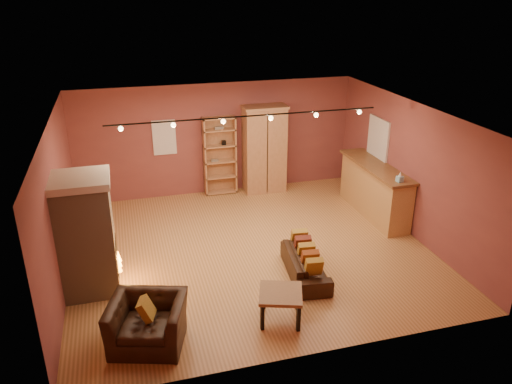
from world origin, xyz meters
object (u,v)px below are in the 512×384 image
object	(u,v)px
bookcase	(219,155)
armoire	(264,149)
loveseat	(306,260)
armchair	(147,316)
coffee_table	(281,296)
fireplace	(87,235)
bar_counter	(375,190)

from	to	relation	value
bookcase	armoire	world-z (taller)	armoire
loveseat	armchair	world-z (taller)	armchair
coffee_table	armchair	bearing A→B (deg)	-179.94
fireplace	armchair	size ratio (longest dim) A/B	1.68
loveseat	bookcase	bearing A→B (deg)	15.86
fireplace	loveseat	distance (m)	3.87
armoire	armchair	bearing A→B (deg)	-122.49
bookcase	armoire	size ratio (longest dim) A/B	0.89
fireplace	bookcase	size ratio (longest dim) A/B	1.06
loveseat	armchair	xyz separation A→B (m)	(-2.93, -1.12, 0.15)
bookcase	coffee_table	size ratio (longest dim) A/B	2.35
armoire	bar_counter	distance (m)	2.97
bar_counter	armchair	world-z (taller)	bar_counter
armchair	bookcase	bearing A→B (deg)	85.08
bar_counter	armchair	size ratio (longest dim) A/B	2.01
armoire	coffee_table	world-z (taller)	armoire
armchair	armoire	bearing A→B (deg)	74.89
armchair	coffee_table	size ratio (longest dim) A/B	1.48
bookcase	bar_counter	bearing A→B (deg)	-35.63
bar_counter	loveseat	world-z (taller)	bar_counter
fireplace	loveseat	bearing A→B (deg)	-9.41
armoire	coffee_table	xyz separation A→B (m)	(-1.30, -5.30, -0.69)
armoire	fireplace	bearing A→B (deg)	-139.69
loveseat	coffee_table	xyz separation A→B (m)	(-0.85, -1.11, 0.10)
bar_counter	loveseat	distance (m)	3.26
fireplace	armchair	distance (m)	2.01
fireplace	armchair	world-z (taller)	fireplace
fireplace	bar_counter	size ratio (longest dim) A/B	0.84
bookcase	armoire	xyz separation A→B (m)	(1.13, -0.18, 0.11)
armchair	loveseat	bearing A→B (deg)	38.24
bar_counter	armchair	xyz separation A→B (m)	(-5.42, -3.21, -0.13)
fireplace	coffee_table	xyz separation A→B (m)	(2.90, -1.74, -0.63)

